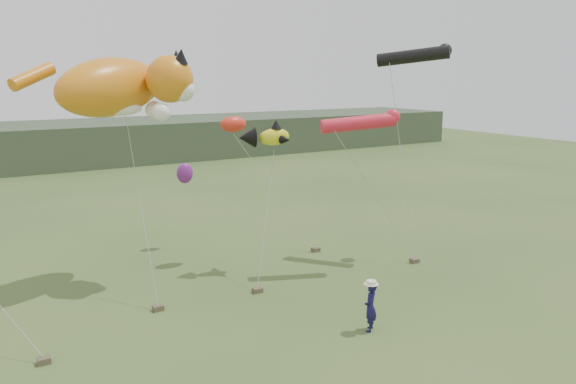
# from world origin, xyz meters

# --- Properties ---
(ground) EXTENTS (120.00, 120.00, 0.00)m
(ground) POSITION_xyz_m (0.00, 0.00, 0.00)
(ground) COLOR #385123
(ground) RESTS_ON ground
(headland) EXTENTS (90.00, 13.00, 4.00)m
(headland) POSITION_xyz_m (-3.11, 44.69, 1.92)
(headland) COLOR #2D3D28
(headland) RESTS_ON ground
(festival_attendant) EXTENTS (0.75, 0.74, 1.74)m
(festival_attendant) POSITION_xyz_m (0.75, -0.42, 0.87)
(festival_attendant) COLOR #141141
(festival_attendant) RESTS_ON ground
(sandbag_anchors) EXTENTS (16.90, 5.34, 0.20)m
(sandbag_anchors) POSITION_xyz_m (-0.83, 4.96, 0.10)
(sandbag_anchors) COLOR brown
(sandbag_anchors) RESTS_ON ground
(cat_kite) EXTENTS (6.91, 4.60, 3.02)m
(cat_kite) POSITION_xyz_m (-4.83, 8.89, 8.28)
(cat_kite) COLOR orange
(cat_kite) RESTS_ON ground
(fish_kite) EXTENTS (2.42, 1.61, 1.21)m
(fish_kite) POSITION_xyz_m (0.79, 7.26, 6.07)
(fish_kite) COLOR yellow
(fish_kite) RESTS_ON ground
(tube_kites) EXTENTS (7.25, 3.15, 3.98)m
(tube_kites) POSITION_xyz_m (6.42, 5.25, 8.22)
(tube_kites) COLOR black
(tube_kites) RESTS_ON ground
(misc_kites) EXTENTS (2.37, 3.76, 3.55)m
(misc_kites) POSITION_xyz_m (-0.36, 10.43, 5.39)
(misc_kites) COLOR red
(misc_kites) RESTS_ON ground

